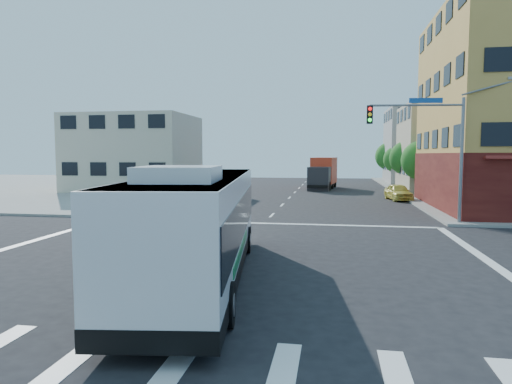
# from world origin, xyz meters

# --- Properties ---
(ground) EXTENTS (120.00, 120.00, 0.00)m
(ground) POSITION_xyz_m (0.00, 0.00, 0.00)
(ground) COLOR black
(ground) RESTS_ON ground
(sidewalk_nw) EXTENTS (50.00, 50.00, 0.15)m
(sidewalk_nw) POSITION_xyz_m (-35.00, 35.00, 0.07)
(sidewalk_nw) COLOR gray
(sidewalk_nw) RESTS_ON ground
(building_east_near) EXTENTS (12.06, 10.06, 9.00)m
(building_east_near) POSITION_xyz_m (16.98, 33.98, 4.51)
(building_east_near) COLOR tan
(building_east_near) RESTS_ON ground
(building_east_far) EXTENTS (12.06, 10.06, 10.00)m
(building_east_far) POSITION_xyz_m (16.98, 47.98, 5.01)
(building_east_far) COLOR gray
(building_east_far) RESTS_ON ground
(building_west) EXTENTS (12.06, 10.06, 8.00)m
(building_west) POSITION_xyz_m (-17.02, 29.98, 4.01)
(building_west) COLOR beige
(building_west) RESTS_ON ground
(signal_mast_ne) EXTENTS (7.91, 1.13, 8.07)m
(signal_mast_ne) POSITION_xyz_m (9.08, 10.62, 4.98)
(signal_mast_ne) COLOR slate
(signal_mast_ne) RESTS_ON ground
(street_tree_a) EXTENTS (3.60, 3.60, 5.53)m
(street_tree_a) POSITION_xyz_m (11.90, 27.92, 3.59)
(street_tree_a) COLOR #3A2315
(street_tree_a) RESTS_ON ground
(street_tree_b) EXTENTS (3.80, 3.80, 5.79)m
(street_tree_b) POSITION_xyz_m (11.90, 35.92, 3.75)
(street_tree_b) COLOR #3A2315
(street_tree_b) RESTS_ON ground
(street_tree_c) EXTENTS (3.40, 3.40, 5.29)m
(street_tree_c) POSITION_xyz_m (11.90, 43.92, 3.46)
(street_tree_c) COLOR #3A2315
(street_tree_c) RESTS_ON ground
(street_tree_d) EXTENTS (4.00, 4.00, 6.03)m
(street_tree_d) POSITION_xyz_m (11.90, 51.92, 3.88)
(street_tree_d) COLOR #3A2315
(street_tree_d) RESTS_ON ground
(transit_bus) EXTENTS (4.21, 12.49, 3.63)m
(transit_bus) POSITION_xyz_m (-0.20, -2.37, 1.77)
(transit_bus) COLOR black
(transit_bus) RESTS_ON ground
(box_truck) EXTENTS (3.20, 8.09, 3.54)m
(box_truck) POSITION_xyz_m (2.73, 36.21, 1.72)
(box_truck) COLOR #222227
(box_truck) RESTS_ON ground
(parked_car) EXTENTS (2.25, 4.30, 1.40)m
(parked_car) POSITION_xyz_m (9.38, 24.37, 0.70)
(parked_car) COLOR #E2D552
(parked_car) RESTS_ON ground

